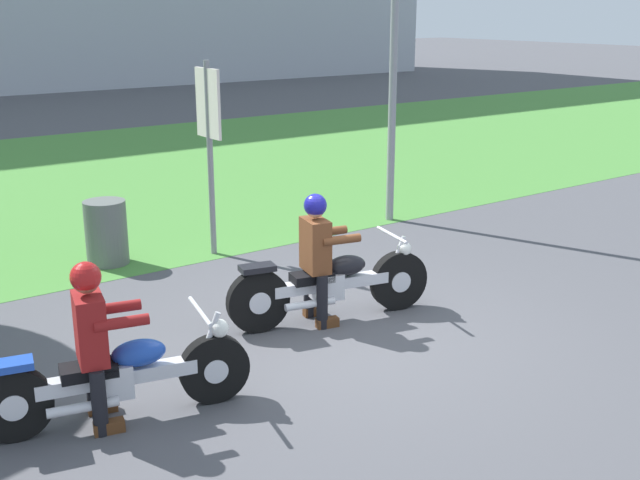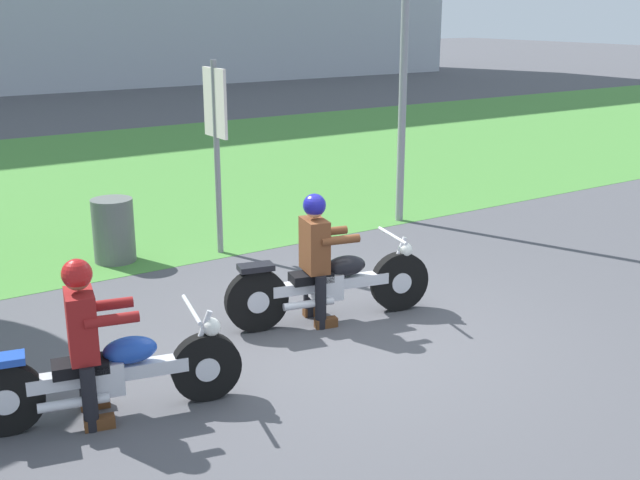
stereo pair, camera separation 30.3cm
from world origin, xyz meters
name	(u,v)px [view 1 (the left image)]	position (x,y,z in m)	size (l,w,h in m)	color
ground	(349,338)	(0.00, 0.00, 0.00)	(120.00, 120.00, 0.00)	#4C4C51
grass_verge	(59,183)	(0.00, 9.11, 0.00)	(60.00, 12.00, 0.01)	#478438
motorcycle_lead	(332,284)	(0.15, 0.51, 0.40)	(2.28, 0.81, 0.89)	black
rider_lead	(317,248)	(-0.01, 0.55, 0.83)	(0.62, 0.54, 1.41)	black
motorcycle_follow	(119,377)	(-2.52, -0.20, 0.38)	(2.17, 0.80, 0.86)	black
rider_follow	(93,332)	(-2.69, -0.16, 0.80)	(0.62, 0.54, 1.38)	black
trash_can	(106,233)	(-1.08, 3.79, 0.42)	(0.54, 0.54, 0.85)	#595E5B
sign_banner	(209,128)	(0.26, 3.36, 1.72)	(0.08, 0.60, 2.60)	gray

